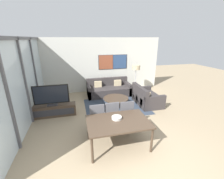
% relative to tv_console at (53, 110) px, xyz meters
% --- Properties ---
extents(ground_plane, '(24.00, 24.00, 0.00)m').
position_rel_tv_console_xyz_m(ground_plane, '(2.14, -2.99, -0.21)').
color(ground_plane, '#9E896B').
extents(wall_back, '(6.69, 0.09, 2.80)m').
position_rel_tv_console_xyz_m(wall_back, '(2.17, 2.45, 1.19)').
color(wall_back, silver).
rests_on(wall_back, ground_plane).
extents(window_wall_left, '(0.07, 5.44, 2.80)m').
position_rel_tv_console_xyz_m(window_wall_left, '(-0.69, -0.27, 1.32)').
color(window_wall_left, silver).
rests_on(window_wall_left, ground_plane).
extents(area_rug, '(2.57, 2.12, 0.01)m').
position_rel_tv_console_xyz_m(area_rug, '(2.47, 0.22, -0.21)').
color(area_rug, '#333D4C').
rests_on(area_rug, ground_plane).
extents(tv_console, '(1.62, 0.39, 0.43)m').
position_rel_tv_console_xyz_m(tv_console, '(0.00, 0.00, 0.00)').
color(tv_console, '#423326').
rests_on(tv_console, ground_plane).
extents(television, '(1.23, 0.20, 0.76)m').
position_rel_tv_console_xyz_m(television, '(0.00, 0.00, 0.60)').
color(television, '#2D2D33').
rests_on(television, tv_console).
extents(sofa_main, '(2.14, 0.92, 0.83)m').
position_rel_tv_console_xyz_m(sofa_main, '(2.47, 1.65, 0.06)').
color(sofa_main, '#383333').
rests_on(sofa_main, ground_plane).
extents(sofa_side, '(0.92, 1.39, 0.83)m').
position_rel_tv_console_xyz_m(sofa_side, '(3.80, 0.13, 0.06)').
color(sofa_side, '#383333').
rests_on(sofa_side, ground_plane).
extents(coffee_table, '(1.05, 1.05, 0.38)m').
position_rel_tv_console_xyz_m(coffee_table, '(2.47, 0.22, 0.07)').
color(coffee_table, '#423326').
rests_on(coffee_table, ground_plane).
extents(dining_table, '(1.60, 1.05, 0.73)m').
position_rel_tv_console_xyz_m(dining_table, '(1.87, -2.14, 0.45)').
color(dining_table, '#423326').
rests_on(dining_table, ground_plane).
extents(dining_chair_left, '(0.46, 0.46, 0.97)m').
position_rel_tv_console_xyz_m(dining_chair_left, '(1.42, -1.42, 0.32)').
color(dining_chair_left, '#4C4C51').
rests_on(dining_chair_left, ground_plane).
extents(dining_chair_centre, '(0.46, 0.46, 0.97)m').
position_rel_tv_console_xyz_m(dining_chair_centre, '(1.87, -1.38, 0.32)').
color(dining_chair_centre, '#4C4C51').
rests_on(dining_chair_centre, ground_plane).
extents(dining_chair_right, '(0.46, 0.46, 0.97)m').
position_rel_tv_console_xyz_m(dining_chair_right, '(2.33, -1.42, 0.32)').
color(dining_chair_right, '#4C4C51').
rests_on(dining_chair_right, ground_plane).
extents(fruit_bowl, '(0.27, 0.27, 0.07)m').
position_rel_tv_console_xyz_m(fruit_bowl, '(1.87, -2.02, 0.55)').
color(fruit_bowl, '#B7B2A8').
rests_on(fruit_bowl, dining_table).
extents(floor_lamp, '(0.39, 0.39, 1.49)m').
position_rel_tv_console_xyz_m(floor_lamp, '(3.87, 1.53, 1.07)').
color(floor_lamp, '#2D2D33').
rests_on(floor_lamp, ground_plane).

